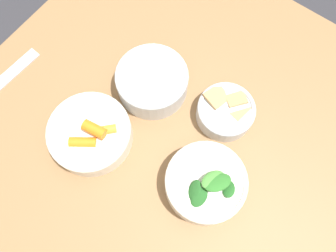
{
  "coord_description": "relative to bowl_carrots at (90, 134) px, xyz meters",
  "views": [
    {
      "loc": [
        -0.12,
        -0.15,
        1.43
      ],
      "look_at": [
        0.07,
        -0.02,
        0.76
      ],
      "focal_mm": 35.0,
      "sensor_mm": 36.0,
      "label": 1
    }
  ],
  "objects": [
    {
      "name": "bowl_cookies",
      "position": [
        0.22,
        -0.2,
        -0.0
      ],
      "size": [
        0.13,
        0.13,
        0.05
      ],
      "color": "silver",
      "rests_on": "dining_table"
    },
    {
      "name": "dining_table",
      "position": [
        0.04,
        -0.11,
        -0.14
      ],
      "size": [
        1.1,
        0.89,
        0.73
      ],
      "color": "olive",
      "rests_on": "ground_plane"
    },
    {
      "name": "ground_plane",
      "position": [
        0.04,
        -0.11,
        -0.76
      ],
      "size": [
        10.0,
        10.0,
        0.0
      ],
      "primitive_type": "plane",
      "color": "#2D2D33"
    },
    {
      "name": "bowl_greens",
      "position": [
        0.06,
        -0.26,
        0.01
      ],
      "size": [
        0.16,
        0.16,
        0.1
      ],
      "color": "silver",
      "rests_on": "dining_table"
    },
    {
      "name": "bowl_carrots",
      "position": [
        0.0,
        0.0,
        0.0
      ],
      "size": [
        0.18,
        0.18,
        0.07
      ],
      "color": "silver",
      "rests_on": "dining_table"
    },
    {
      "name": "bowl_beans_hotdog",
      "position": [
        0.18,
        -0.03,
        0.0
      ],
      "size": [
        0.16,
        0.16,
        0.07
      ],
      "color": "silver",
      "rests_on": "dining_table"
    }
  ]
}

